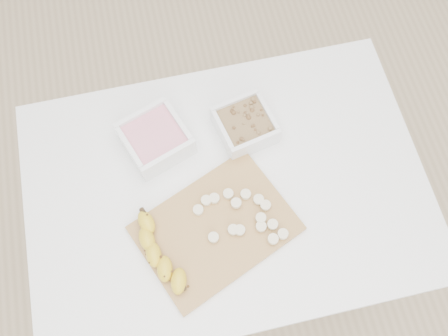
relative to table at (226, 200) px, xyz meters
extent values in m
plane|color=#C6AD89|center=(0.00, 0.00, -0.65)|extent=(3.50, 3.50, 0.00)
cube|color=white|center=(0.00, 0.00, 0.08)|extent=(1.00, 0.70, 0.04)
cylinder|color=white|center=(0.44, -0.29, -0.30)|extent=(0.05, 0.05, 0.71)
cylinder|color=white|center=(-0.44, 0.29, -0.30)|extent=(0.05, 0.05, 0.71)
cylinder|color=white|center=(0.44, 0.29, -0.30)|extent=(0.05, 0.05, 0.71)
cube|color=white|center=(-0.15, 0.16, 0.13)|extent=(0.19, 0.19, 0.07)
cube|color=pink|center=(-0.15, 0.16, 0.13)|extent=(0.16, 0.16, 0.04)
cube|color=white|center=(0.08, 0.14, 0.13)|extent=(0.16, 0.16, 0.06)
cube|color=brown|center=(0.08, 0.14, 0.13)|extent=(0.14, 0.14, 0.04)
cube|color=#A76F3F|center=(-0.05, -0.10, 0.10)|extent=(0.43, 0.37, 0.01)
cylinder|color=beige|center=(-0.08, -0.05, 0.12)|extent=(0.03, 0.03, 0.01)
cylinder|color=beige|center=(-0.06, -0.03, 0.12)|extent=(0.03, 0.03, 0.01)
cylinder|color=beige|center=(-0.04, -0.03, 0.12)|extent=(0.03, 0.03, 0.01)
cylinder|color=beige|center=(0.00, -0.02, 0.12)|extent=(0.03, 0.03, 0.01)
cylinder|color=beige|center=(0.04, -0.03, 0.12)|extent=(0.03, 0.03, 0.01)
cylinder|color=beige|center=(0.07, -0.05, 0.12)|extent=(0.03, 0.03, 0.01)
cylinder|color=beige|center=(0.08, -0.07, 0.12)|extent=(0.03, 0.03, 0.01)
cylinder|color=beige|center=(-0.06, -0.12, 0.12)|extent=(0.03, 0.03, 0.01)
cylinder|color=beige|center=(-0.01, -0.11, 0.12)|extent=(0.03, 0.03, 0.01)
cylinder|color=beige|center=(0.00, -0.12, 0.12)|extent=(0.03, 0.03, 0.01)
cylinder|color=beige|center=(0.06, -0.12, 0.12)|extent=(0.03, 0.03, 0.01)
cylinder|color=beige|center=(0.08, -0.12, 0.12)|extent=(0.03, 0.03, 0.01)
cylinder|color=beige|center=(0.10, -0.15, 0.12)|extent=(0.03, 0.03, 0.01)
cylinder|color=beige|center=(0.08, -0.16, 0.12)|extent=(0.03, 0.03, 0.01)
cylinder|color=beige|center=(0.01, -0.05, 0.12)|extent=(0.03, 0.03, 0.01)
cylinder|color=beige|center=(0.06, -0.10, 0.12)|extent=(0.03, 0.03, 0.01)
camera|label=1|loc=(-0.10, -0.41, 1.27)|focal=40.00mm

